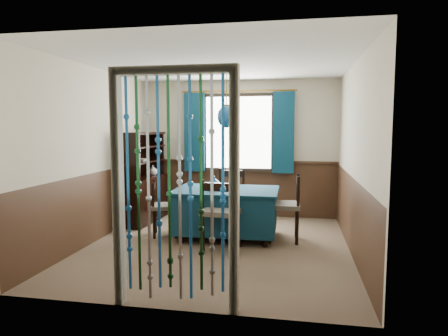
% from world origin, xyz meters
% --- Properties ---
extents(floor, '(4.00, 4.00, 0.00)m').
position_xyz_m(floor, '(0.00, 0.00, 0.00)').
color(floor, brown).
rests_on(floor, ground).
extents(ceiling, '(4.00, 4.00, 0.00)m').
position_xyz_m(ceiling, '(0.00, 0.00, 2.50)').
color(ceiling, silver).
rests_on(ceiling, ground).
extents(wall_back, '(3.60, 0.00, 3.60)m').
position_xyz_m(wall_back, '(0.00, 2.00, 1.25)').
color(wall_back, beige).
rests_on(wall_back, ground).
extents(wall_front, '(3.60, 0.00, 3.60)m').
position_xyz_m(wall_front, '(0.00, -2.00, 1.25)').
color(wall_front, beige).
rests_on(wall_front, ground).
extents(wall_left, '(0.00, 4.00, 4.00)m').
position_xyz_m(wall_left, '(-1.80, 0.00, 1.25)').
color(wall_left, beige).
rests_on(wall_left, ground).
extents(wall_right, '(0.00, 4.00, 4.00)m').
position_xyz_m(wall_right, '(1.80, 0.00, 1.25)').
color(wall_right, beige).
rests_on(wall_right, ground).
extents(wainscot_back, '(3.60, 0.00, 3.60)m').
position_xyz_m(wainscot_back, '(0.00, 1.99, 0.50)').
color(wainscot_back, '#3C2516').
rests_on(wainscot_back, ground).
extents(wainscot_front, '(3.60, 0.00, 3.60)m').
position_xyz_m(wainscot_front, '(0.00, -1.99, 0.50)').
color(wainscot_front, '#3C2516').
rests_on(wainscot_front, ground).
extents(wainscot_left, '(0.00, 4.00, 4.00)m').
position_xyz_m(wainscot_left, '(-1.79, 0.00, 0.50)').
color(wainscot_left, '#3C2516').
rests_on(wainscot_left, ground).
extents(wainscot_right, '(0.00, 4.00, 4.00)m').
position_xyz_m(wainscot_right, '(1.79, 0.00, 0.50)').
color(wainscot_right, '#3C2516').
rests_on(wainscot_right, ground).
extents(window, '(1.32, 0.12, 1.42)m').
position_xyz_m(window, '(0.00, 1.95, 1.55)').
color(window, black).
rests_on(window, wall_back).
extents(doorway, '(1.16, 0.12, 2.18)m').
position_xyz_m(doorway, '(0.00, -1.94, 1.05)').
color(doorway, silver).
rests_on(doorway, ground).
extents(dining_table, '(1.54, 1.08, 0.73)m').
position_xyz_m(dining_table, '(0.04, 0.44, 0.43)').
color(dining_table, '#0E3248').
rests_on(dining_table, floor).
extents(chair_near, '(0.53, 0.51, 0.97)m').
position_xyz_m(chair_near, '(0.08, -0.18, 0.51)').
color(chair_near, black).
rests_on(chair_near, floor).
extents(chair_far, '(0.48, 0.45, 0.96)m').
position_xyz_m(chair_far, '(-0.01, 1.09, 0.51)').
color(chair_far, black).
rests_on(chair_far, floor).
extents(chair_left, '(0.50, 0.51, 0.84)m').
position_xyz_m(chair_left, '(-0.92, 0.38, 0.45)').
color(chair_left, black).
rests_on(chair_left, floor).
extents(chair_right, '(0.47, 0.49, 0.97)m').
position_xyz_m(chair_right, '(0.93, 0.45, 0.51)').
color(chair_right, black).
rests_on(chair_right, floor).
extents(sideboard, '(0.48, 1.22, 1.56)m').
position_xyz_m(sideboard, '(-1.57, 1.20, 0.55)').
color(sideboard, black).
rests_on(sideboard, floor).
extents(pendant_lamp, '(0.26, 0.26, 0.86)m').
position_xyz_m(pendant_lamp, '(0.04, 0.44, 1.80)').
color(pendant_lamp, olive).
rests_on(pendant_lamp, ceiling).
extents(vase_table, '(0.23, 0.23, 0.18)m').
position_xyz_m(vase_table, '(-0.13, 0.38, 0.82)').
color(vase_table, navy).
rests_on(vase_table, dining_table).
extents(bowl_shelf, '(0.24, 0.24, 0.06)m').
position_xyz_m(bowl_shelf, '(-1.51, 1.00, 1.10)').
color(bowl_shelf, beige).
rests_on(bowl_shelf, sideboard).
extents(vase_sideboard, '(0.25, 0.25, 0.20)m').
position_xyz_m(vase_sideboard, '(-1.51, 1.53, 0.88)').
color(vase_sideboard, beige).
rests_on(vase_sideboard, sideboard).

